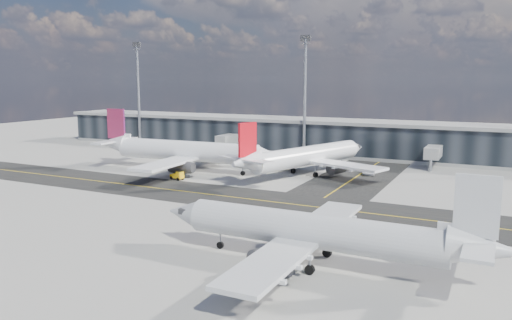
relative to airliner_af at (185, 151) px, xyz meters
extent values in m
plane|color=gray|center=(15.47, -20.03, -4.10)|extent=(300.00, 300.00, 0.00)
cube|color=black|center=(15.47, -16.03, -4.09)|extent=(180.00, 14.00, 0.02)
cube|color=black|center=(33.47, 14.97, -4.08)|extent=(14.00, 50.00, 0.02)
cube|color=yellow|center=(15.47, -16.03, -4.07)|extent=(180.00, 0.25, 0.01)
cube|color=yellow|center=(33.47, 14.97, -4.07)|extent=(0.25, 50.00, 0.01)
cube|color=black|center=(15.47, 34.97, -0.10)|extent=(150.00, 12.00, 8.00)
cube|color=gray|center=(15.47, 34.97, 4.30)|extent=(152.00, 13.00, 0.80)
cube|color=gray|center=(15.47, 34.97, -3.70)|extent=(150.00, 12.20, 0.80)
cube|color=gray|center=(-4.53, 26.97, -0.60)|extent=(3.00, 10.00, 2.40)
cylinder|color=gray|center=(-4.53, 21.97, -2.90)|extent=(0.60, 0.60, 2.40)
cube|color=gray|center=(45.47, 26.97, -0.60)|extent=(3.00, 10.00, 2.40)
cylinder|color=gray|center=(45.47, 21.97, -2.90)|extent=(0.60, 0.60, 2.40)
cylinder|color=gray|center=(-34.53, 27.97, 9.90)|extent=(0.70, 0.70, 28.00)
cube|color=#2D2D30|center=(-34.53, 27.97, 24.10)|extent=(2.50, 0.50, 1.40)
cylinder|color=gray|center=(15.47, 27.97, 9.90)|extent=(0.70, 0.70, 28.00)
cube|color=#2D2D30|center=(15.47, 27.97, 24.10)|extent=(2.50, 0.50, 1.40)
cylinder|color=white|center=(0.63, 0.04, 0.07)|extent=(31.45, 5.94, 4.17)
cone|color=white|center=(18.32, 1.04, 0.07)|extent=(5.44, 4.46, 4.17)
cone|color=white|center=(-17.58, -1.00, 0.70)|extent=(6.48, 4.52, 4.17)
cube|color=white|center=(1.67, 0.10, -0.97)|extent=(7.22, 35.68, 0.52)
cylinder|color=#2D2D30|center=(2.36, 6.40, -2.12)|extent=(4.51, 2.64, 2.40)
cylinder|color=#2D2D30|center=(3.07, -6.09, -2.12)|extent=(4.51, 2.64, 2.40)
cube|color=#B9BBBE|center=(2.36, 6.40, -1.28)|extent=(2.10, 0.53, 0.83)
cube|color=#B9BBBE|center=(3.07, -6.09, -1.28)|extent=(2.10, 0.53, 0.83)
cube|color=#6A1B4C|center=(-17.06, -0.97, 5.07)|extent=(4.40, 0.72, 6.46)
cube|color=white|center=(-17.58, -1.00, 1.32)|extent=(3.63, 12.65, 0.36)
cube|color=#2D2D30|center=(17.80, 1.02, 0.49)|extent=(2.21, 2.41, 0.73)
cylinder|color=gray|center=(13.12, 0.75, -2.85)|extent=(0.26, 0.26, 2.08)
cylinder|color=black|center=(13.12, 0.75, -3.63)|extent=(0.96, 0.42, 0.94)
cylinder|color=black|center=(-0.59, 3.10, -3.52)|extent=(1.17, 0.59, 1.15)
cylinder|color=black|center=(-0.23, -3.15, -3.52)|extent=(1.17, 0.59, 1.15)
cylinder|color=white|center=(24.15, 7.14, -0.28)|extent=(13.07, 28.29, 3.82)
cone|color=white|center=(29.52, 22.46, -0.28)|extent=(5.18, 5.77, 3.82)
cone|color=white|center=(18.63, -8.62, 0.29)|extent=(5.50, 6.67, 3.82)
cube|color=white|center=(24.47, 8.04, -1.23)|extent=(32.20, 15.23, 0.48)
cylinder|color=#2D2D30|center=(19.38, 10.84, -2.28)|extent=(3.40, 4.51, 2.20)
cylinder|color=#2D2D30|center=(30.19, 7.05, -2.28)|extent=(3.40, 4.51, 2.20)
cube|color=#B9BBBE|center=(19.38, 10.84, -1.52)|extent=(0.99, 1.93, 0.76)
cube|color=#B9BBBE|center=(30.19, 7.05, -1.52)|extent=(0.99, 1.93, 0.76)
cube|color=red|center=(18.79, -8.17, 4.30)|extent=(1.73, 3.93, 5.92)
cube|color=white|center=(18.63, -8.62, 0.87)|extent=(11.69, 6.31, 0.33)
cube|color=#2D2D30|center=(29.36, 22.01, 0.10)|extent=(2.61, 2.50, 0.67)
cylinder|color=gray|center=(27.94, 17.95, -2.95)|extent=(0.29, 0.29, 1.91)
cylinder|color=black|center=(27.94, 17.95, -3.67)|extent=(0.60, 0.92, 0.86)
cylinder|color=black|center=(21.13, 7.19, -3.57)|extent=(0.80, 1.15, 1.05)
cylinder|color=black|center=(26.54, 5.30, -3.57)|extent=(0.80, 1.15, 1.05)
cylinder|color=#B9BBBE|center=(41.53, -38.15, -0.53)|extent=(26.72, 3.59, 3.56)
cone|color=#B9BBBE|center=(26.39, -38.16, -0.53)|extent=(4.46, 3.57, 3.56)
cone|color=#B9BBBE|center=(57.11, -38.13, 0.00)|extent=(5.35, 3.57, 3.56)
cube|color=#B9BBBE|center=(40.64, -38.15, -1.43)|extent=(4.48, 30.28, 0.45)
cylinder|color=#2D2D30|center=(39.75, -43.49, -2.40)|extent=(3.74, 2.05, 2.05)
cylinder|color=#2D2D30|center=(39.74, -32.81, -2.40)|extent=(3.74, 2.05, 2.05)
cube|color=#B9BBBE|center=(39.75, -43.49, -1.69)|extent=(1.78, 0.36, 0.71)
cube|color=#B9BBBE|center=(39.74, -32.81, -1.69)|extent=(1.78, 0.36, 0.71)
cube|color=#B9BBBE|center=(56.67, -38.13, 3.74)|extent=(3.74, 0.40, 5.52)
cube|color=#B9BBBE|center=(57.11, -38.13, 0.53)|extent=(2.50, 10.69, 0.31)
cube|color=#2D2D30|center=(26.83, -38.16, -0.18)|extent=(1.78, 1.96, 0.62)
cylinder|color=gray|center=(30.84, -38.16, -3.03)|extent=(0.21, 0.21, 1.78)
cylinder|color=black|center=(30.84, -38.16, -3.70)|extent=(0.80, 0.31, 0.80)
cylinder|color=black|center=(42.42, -40.82, -3.61)|extent=(0.98, 0.45, 0.98)
cylinder|color=black|center=(42.42, -35.47, -3.61)|extent=(0.98, 0.45, 0.98)
cube|color=yellow|center=(3.93, -8.38, -3.42)|extent=(2.90, 1.79, 0.63)
cube|color=yellow|center=(4.72, -8.54, -2.84)|extent=(1.21, 1.35, 0.81)
cube|color=black|center=(4.72, -8.54, -2.52)|extent=(1.11, 1.29, 0.22)
cylinder|color=black|center=(4.93, -7.99, -3.78)|extent=(0.66, 0.35, 0.63)
cylinder|color=black|center=(4.69, -9.13, -3.78)|extent=(0.66, 0.35, 0.63)
cylinder|color=black|center=(3.17, -7.62, -3.78)|extent=(0.66, 0.35, 0.63)
cylinder|color=black|center=(2.93, -8.76, -3.78)|extent=(0.66, 0.35, 0.63)
imported|color=white|center=(35.07, 12.99, -3.38)|extent=(3.08, 5.47, 1.44)
camera|label=1|loc=(58.15, -84.21, 14.59)|focal=35.00mm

